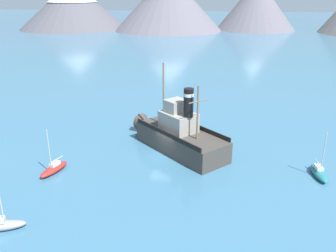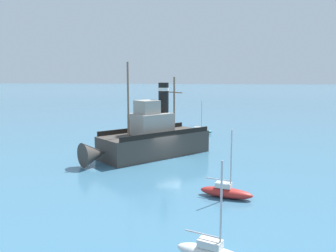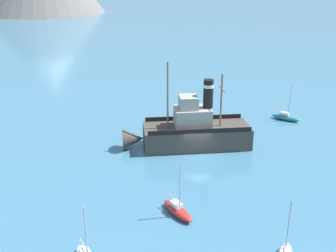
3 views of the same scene
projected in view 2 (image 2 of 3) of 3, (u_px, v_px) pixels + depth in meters
The scene contains 4 objects.
ground_plane at pixel (168, 160), 36.24m from camera, with size 600.00×600.00×0.00m, color teal.
old_tugboat at pixel (150, 139), 37.75m from camera, with size 12.85×12.27×9.90m.
sailboat_teal at pixel (199, 131), 52.07m from camera, with size 1.56×3.91×4.90m.
sailboat_red at pixel (226, 192), 25.19m from camera, with size 2.13×3.96×4.90m.
Camera 2 is at (-35.01, -5.04, 8.64)m, focal length 38.00 mm.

